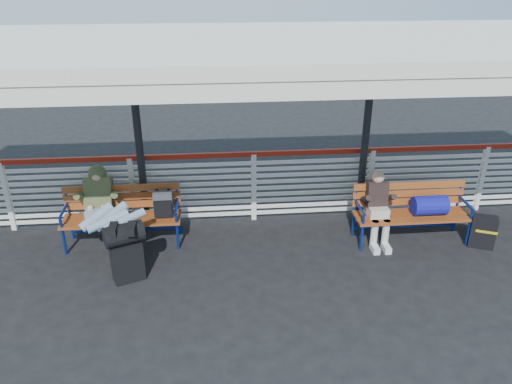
{
  "coord_description": "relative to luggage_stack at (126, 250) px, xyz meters",
  "views": [
    {
      "loc": [
        -0.66,
        -5.71,
        4.08
      ],
      "look_at": [
        -0.05,
        1.0,
        0.93
      ],
      "focal_mm": 35.0,
      "sensor_mm": 36.0,
      "label": 1
    }
  ],
  "objects": [
    {
      "name": "traveler_man",
      "position": [
        -0.35,
        0.69,
        0.25
      ],
      "size": [
        0.93,
        1.63,
        0.77
      ],
      "color": "#7D94A9",
      "rests_on": "ground"
    },
    {
      "name": "suitcase_side",
      "position": [
        5.35,
        0.39,
        -0.21
      ],
      "size": [
        0.42,
        0.35,
        0.52
      ],
      "rotation": [
        0.0,
        0.0,
        -0.41
      ],
      "color": "black",
      "rests_on": "ground"
    },
    {
      "name": "bench_left",
      "position": [
        -0.05,
        1.04,
        0.11
      ],
      "size": [
        1.8,
        0.56,
        0.92
      ],
      "color": "#9B421E",
      "rests_on": "ground"
    },
    {
      "name": "companion_person",
      "position": [
        3.75,
        0.69,
        0.12
      ],
      "size": [
        0.32,
        0.66,
        1.15
      ],
      "color": "beige",
      "rests_on": "ground"
    },
    {
      "name": "ground",
      "position": [
        1.9,
        -0.28,
        -0.47
      ],
      "size": [
        60.0,
        60.0,
        0.0
      ],
      "primitive_type": "plane",
      "color": "black",
      "rests_on": "ground"
    },
    {
      "name": "canopy",
      "position": [
        1.9,
        0.59,
        2.57
      ],
      "size": [
        12.6,
        3.6,
        3.16
      ],
      "color": "silver",
      "rests_on": "ground"
    },
    {
      "name": "bench_right",
      "position": [
        4.41,
        0.71,
        0.11
      ],
      "size": [
        1.8,
        0.56,
        0.92
      ],
      "color": "#9B421E",
      "rests_on": "ground"
    },
    {
      "name": "fence",
      "position": [
        1.9,
        1.62,
        0.19
      ],
      "size": [
        12.08,
        0.08,
        1.24
      ],
      "color": "silver",
      "rests_on": "ground"
    },
    {
      "name": "luggage_stack",
      "position": [
        0.0,
        0.0,
        0.0
      ],
      "size": [
        0.59,
        0.47,
        0.87
      ],
      "rotation": [
        0.0,
        0.0,
        0.4
      ],
      "color": "black",
      "rests_on": "ground"
    }
  ]
}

